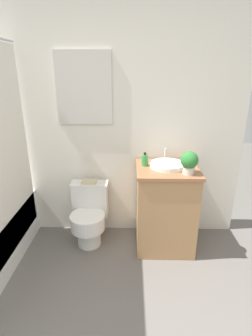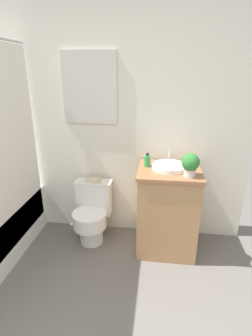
{
  "view_description": "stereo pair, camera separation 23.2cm",
  "coord_description": "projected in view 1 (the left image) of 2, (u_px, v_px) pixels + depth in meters",
  "views": [
    {
      "loc": [
        0.53,
        -0.53,
        1.72
      ],
      "look_at": [
        0.48,
        1.64,
        0.92
      ],
      "focal_mm": 28.0,
      "sensor_mm": 36.0,
      "label": 1
    },
    {
      "loc": [
        0.76,
        -0.52,
        1.72
      ],
      "look_at": [
        0.48,
        1.64,
        0.92
      ],
      "focal_mm": 28.0,
      "sensor_mm": 36.0,
      "label": 2
    }
  ],
  "objects": [
    {
      "name": "vanity",
      "position": [
        165.0,
        208.0,
        2.63
      ],
      "size": [
        0.59,
        0.55,
        0.86
      ],
      "color": "#AD7F51",
      "rests_on": "ground_plane"
    },
    {
      "name": "potted_plant",
      "position": [
        189.0,
        162.0,
        2.3
      ],
      "size": [
        0.16,
        0.16,
        0.21
      ],
      "color": "beige",
      "rests_on": "vanity"
    },
    {
      "name": "toilet",
      "position": [
        89.0,
        215.0,
        2.73
      ],
      "size": [
        0.38,
        0.48,
        0.63
      ],
      "color": "white",
      "rests_on": "ground_plane"
    },
    {
      "name": "book_on_tank",
      "position": [
        89.0,
        182.0,
        2.72
      ],
      "size": [
        0.15,
        0.11,
        0.02
      ],
      "color": "beige",
      "rests_on": "toilet"
    },
    {
      "name": "sink",
      "position": [
        167.0,
        165.0,
        2.49
      ],
      "size": [
        0.34,
        0.37,
        0.13
      ],
      "color": "white",
      "rests_on": "vanity"
    },
    {
      "name": "soap_bottle",
      "position": [
        145.0,
        160.0,
        2.52
      ],
      "size": [
        0.06,
        0.06,
        0.13
      ],
      "color": "green",
      "rests_on": "vanity"
    },
    {
      "name": "wall_back",
      "position": [
        80.0,
        120.0,
        2.65
      ],
      "size": [
        3.34,
        0.07,
        2.5
      ],
      "color": "silver",
      "rests_on": "ground_plane"
    }
  ]
}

